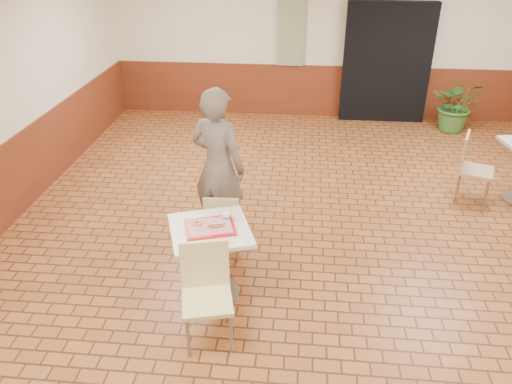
# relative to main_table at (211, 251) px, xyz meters

# --- Properties ---
(room_shell) EXTENTS (8.01, 10.01, 3.01)m
(room_shell) POSITION_rel_main_table_xyz_m (1.16, 0.62, 0.96)
(room_shell) COLOR brown
(room_shell) RESTS_ON ground
(wainscot_band) EXTENTS (8.00, 10.00, 1.00)m
(wainscot_band) POSITION_rel_main_table_xyz_m (1.16, 0.62, -0.04)
(wainscot_band) COLOR #622712
(wainscot_band) RESTS_ON ground
(corridor_doorway) EXTENTS (1.60, 0.22, 2.20)m
(corridor_doorway) POSITION_rel_main_table_xyz_m (2.36, 5.50, 0.56)
(corridor_doorway) COLOR black
(corridor_doorway) RESTS_ON ground
(promo_poster) EXTENTS (0.50, 0.03, 1.20)m
(promo_poster) POSITION_rel_main_table_xyz_m (0.56, 5.56, 1.06)
(promo_poster) COLOR gray
(promo_poster) RESTS_ON wainscot_band
(main_table) EXTENTS (0.75, 0.75, 0.79)m
(main_table) POSITION_rel_main_table_xyz_m (0.00, 0.00, 0.00)
(main_table) COLOR beige
(main_table) RESTS_ON ground
(chair_main_front) EXTENTS (0.53, 0.53, 0.95)m
(chair_main_front) POSITION_rel_main_table_xyz_m (0.06, -0.57, -0.00)
(chair_main_front) COLOR #E9DC8C
(chair_main_front) RESTS_ON ground
(chair_main_back) EXTENTS (0.41, 0.41, 0.83)m
(chair_main_back) POSITION_rel_main_table_xyz_m (0.01, 0.64, -0.07)
(chair_main_back) COLOR tan
(chair_main_back) RESTS_ON ground
(customer) EXTENTS (0.81, 0.69, 1.88)m
(customer) POSITION_rel_main_table_xyz_m (-0.09, 1.09, 0.40)
(customer) COLOR #675B4F
(customer) RESTS_ON ground
(serving_tray) EXTENTS (0.47, 0.36, 0.03)m
(serving_tray) POSITION_rel_main_table_xyz_m (-0.00, 0.00, 0.27)
(serving_tray) COLOR red
(serving_tray) RESTS_ON main_table
(ring_donut) EXTENTS (0.13, 0.13, 0.03)m
(ring_donut) POSITION_rel_main_table_xyz_m (-0.13, 0.02, 0.30)
(ring_donut) COLOR gold
(ring_donut) RESTS_ON serving_tray
(long_john_donut) EXTENTS (0.16, 0.11, 0.05)m
(long_john_donut) POSITION_rel_main_table_xyz_m (0.06, -0.00, 0.31)
(long_john_donut) COLOR #B87035
(long_john_donut) RESTS_ON serving_tray
(paper_cup) EXTENTS (0.08, 0.08, 0.10)m
(paper_cup) POSITION_rel_main_table_xyz_m (0.15, 0.10, 0.34)
(paper_cup) COLOR white
(paper_cup) RESTS_ON serving_tray
(chair_second_left) EXTENTS (0.56, 0.56, 0.94)m
(chair_second_left) POSITION_rel_main_table_xyz_m (3.15, 2.36, -0.01)
(chair_second_left) COLOR tan
(chair_second_left) RESTS_ON ground
(potted_plant) EXTENTS (1.08, 1.00, 0.99)m
(potted_plant) POSITION_rel_main_table_xyz_m (3.64, 5.02, -0.04)
(potted_plant) COLOR #396F2C
(potted_plant) RESTS_ON ground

